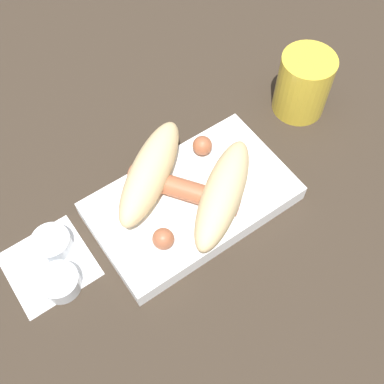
{
  "coord_description": "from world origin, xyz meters",
  "views": [
    {
      "loc": [
        -0.19,
        -0.27,
        0.58
      ],
      "look_at": [
        0.0,
        0.0,
        0.04
      ],
      "focal_mm": 45.0,
      "sensor_mm": 36.0,
      "label": 1
    }
  ],
  "objects_px": {
    "condiment_cup_far": "(61,283)",
    "food_tray": "(192,201)",
    "drink_glass": "(303,84)",
    "sausage": "(184,189)",
    "condiment_cup_near": "(52,244)",
    "bread_roll": "(186,183)"
  },
  "relations": [
    {
      "from": "bread_roll",
      "to": "condiment_cup_far",
      "type": "distance_m",
      "value": 0.2
    },
    {
      "from": "condiment_cup_far",
      "to": "food_tray",
      "type": "bearing_deg",
      "value": 0.32
    },
    {
      "from": "drink_glass",
      "to": "food_tray",
      "type": "bearing_deg",
      "value": -167.71
    },
    {
      "from": "sausage",
      "to": "food_tray",
      "type": "bearing_deg",
      "value": -43.6
    },
    {
      "from": "condiment_cup_near",
      "to": "condiment_cup_far",
      "type": "xyz_separation_m",
      "value": [
        -0.02,
        -0.05,
        0.0
      ]
    },
    {
      "from": "food_tray",
      "to": "condiment_cup_near",
      "type": "xyz_separation_m",
      "value": [
        -0.18,
        0.05,
        -0.0
      ]
    },
    {
      "from": "bread_roll",
      "to": "drink_glass",
      "type": "distance_m",
      "value": 0.25
    },
    {
      "from": "condiment_cup_near",
      "to": "sausage",
      "type": "bearing_deg",
      "value": -14.61
    },
    {
      "from": "sausage",
      "to": "drink_glass",
      "type": "relative_size",
      "value": 1.52
    },
    {
      "from": "sausage",
      "to": "drink_glass",
      "type": "height_order",
      "value": "drink_glass"
    },
    {
      "from": "sausage",
      "to": "condiment_cup_near",
      "type": "bearing_deg",
      "value": 165.39
    },
    {
      "from": "condiment_cup_near",
      "to": "drink_glass",
      "type": "relative_size",
      "value": 0.51
    },
    {
      "from": "sausage",
      "to": "condiment_cup_far",
      "type": "distance_m",
      "value": 0.19
    },
    {
      "from": "food_tray",
      "to": "sausage",
      "type": "bearing_deg",
      "value": 136.4
    },
    {
      "from": "food_tray",
      "to": "drink_glass",
      "type": "height_order",
      "value": "drink_glass"
    },
    {
      "from": "food_tray",
      "to": "condiment_cup_far",
      "type": "height_order",
      "value": "food_tray"
    },
    {
      "from": "bread_roll",
      "to": "condiment_cup_near",
      "type": "distance_m",
      "value": 0.19
    },
    {
      "from": "sausage",
      "to": "condiment_cup_near",
      "type": "xyz_separation_m",
      "value": [
        -0.18,
        0.05,
        -0.03
      ]
    },
    {
      "from": "condiment_cup_near",
      "to": "drink_glass",
      "type": "distance_m",
      "value": 0.42
    },
    {
      "from": "bread_roll",
      "to": "condiment_cup_near",
      "type": "xyz_separation_m",
      "value": [
        -0.18,
        0.05,
        -0.04
      ]
    },
    {
      "from": "bread_roll",
      "to": "drink_glass",
      "type": "bearing_deg",
      "value": 10.47
    },
    {
      "from": "food_tray",
      "to": "condiment_cup_far",
      "type": "xyz_separation_m",
      "value": [
        -0.2,
        -0.0,
        -0.0
      ]
    }
  ]
}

